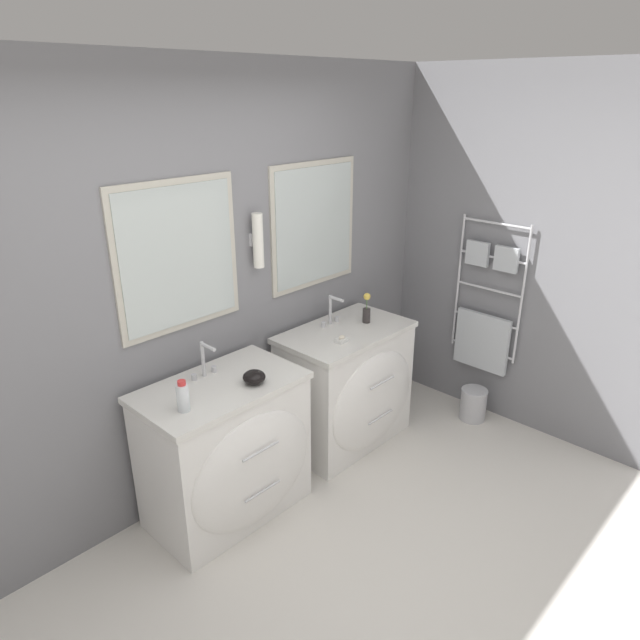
{
  "coord_description": "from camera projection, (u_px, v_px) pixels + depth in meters",
  "views": [
    {
      "loc": [
        -1.7,
        -1.07,
        2.42
      ],
      "look_at": [
        0.6,
        1.12,
        1.13
      ],
      "focal_mm": 32.0,
      "sensor_mm": 36.0,
      "label": 1
    }
  ],
  "objects": [
    {
      "name": "faucet_right",
      "position": [
        332.0,
        311.0,
        3.97
      ],
      "size": [
        0.17,
        0.13,
        0.21
      ],
      "color": "silver",
      "rests_on": "vanity_right"
    },
    {
      "name": "amenity_bowl",
      "position": [
        254.0,
        377.0,
        3.2
      ],
      "size": [
        0.13,
        0.13,
        0.08
      ],
      "color": "black",
      "rests_on": "vanity_left"
    },
    {
      "name": "ground_plane",
      "position": [
        402.0,
        632.0,
        2.73
      ],
      "size": [
        16.0,
        16.0,
        0.0
      ],
      "primitive_type": "plane",
      "color": "silver"
    },
    {
      "name": "waste_bin",
      "position": [
        473.0,
        403.0,
        4.45
      ],
      "size": [
        0.2,
        0.2,
        0.26
      ],
      "color": "#B7B7BC",
      "rests_on": "ground_plane"
    },
    {
      "name": "flower_vase",
      "position": [
        367.0,
        310.0,
        4.02
      ],
      "size": [
        0.06,
        0.06,
        0.22
      ],
      "color": "#332D2D",
      "rests_on": "vanity_right"
    },
    {
      "name": "wall_right",
      "position": [
        506.0,
        255.0,
        4.16
      ],
      "size": [
        0.13,
        3.4,
        2.6
      ],
      "color": "slate",
      "rests_on": "ground_plane"
    },
    {
      "name": "faucet_left",
      "position": [
        205.0,
        360.0,
        3.25
      ],
      "size": [
        0.17,
        0.13,
        0.21
      ],
      "color": "silver",
      "rests_on": "vanity_left"
    },
    {
      "name": "vanity_right",
      "position": [
        348.0,
        387.0,
        4.07
      ],
      "size": [
        0.94,
        0.62,
        0.88
      ],
      "color": "white",
      "rests_on": "ground_plane"
    },
    {
      "name": "wall_back",
      "position": [
        186.0,
        296.0,
        3.29
      ],
      "size": [
        5.87,
        0.15,
        2.6
      ],
      "color": "slate",
      "rests_on": "ground_plane"
    },
    {
      "name": "soap_dish",
      "position": [
        342.0,
        339.0,
        3.73
      ],
      "size": [
        0.08,
        0.06,
        0.04
      ],
      "color": "white",
      "rests_on": "vanity_right"
    },
    {
      "name": "toiletry_bottle",
      "position": [
        183.0,
        397.0,
        2.92
      ],
      "size": [
        0.07,
        0.07,
        0.17
      ],
      "color": "silver",
      "rests_on": "vanity_left"
    },
    {
      "name": "vanity_left",
      "position": [
        229.0,
        451.0,
        3.35
      ],
      "size": [
        0.94,
        0.62,
        0.88
      ],
      "color": "white",
      "rests_on": "ground_plane"
    }
  ]
}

